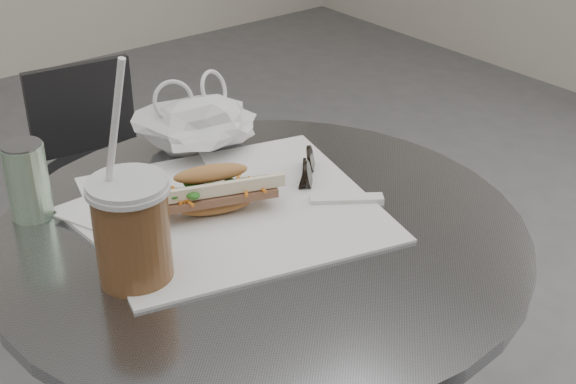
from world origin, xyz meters
TOP-DOWN VIEW (x-y plane):
  - cafe_table at (0.00, 0.20)m, footprint 0.76×0.76m
  - chair_far at (0.17, 1.10)m, footprint 0.34×0.36m
  - sandwich_paper at (-0.00, 0.27)m, footprint 0.48×0.46m
  - banh_mi at (-0.03, 0.27)m, footprint 0.23×0.15m
  - iced_coffee at (-0.20, 0.20)m, footprint 0.10×0.10m
  - sunglasses at (0.15, 0.27)m, footprint 0.08×0.08m
  - plastic_bag at (0.07, 0.46)m, footprint 0.20×0.16m
  - napkin_stack at (-0.15, 0.36)m, footprint 0.16×0.16m
  - drink_can at (-0.24, 0.43)m, footprint 0.06×0.06m

SIDE VIEW (x-z plane):
  - chair_far at x=0.17m, z-range -0.03..0.62m
  - cafe_table at x=0.00m, z-range 0.10..0.84m
  - sandwich_paper at x=0.00m, z-range 0.74..0.74m
  - napkin_stack at x=-0.15m, z-range 0.74..0.75m
  - sunglasses at x=0.15m, z-range 0.73..0.78m
  - banh_mi at x=-0.03m, z-range 0.74..0.82m
  - plastic_bag at x=0.07m, z-range 0.74..0.84m
  - drink_can at x=-0.24m, z-range 0.74..0.86m
  - iced_coffee at x=-0.20m, z-range 0.66..0.96m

